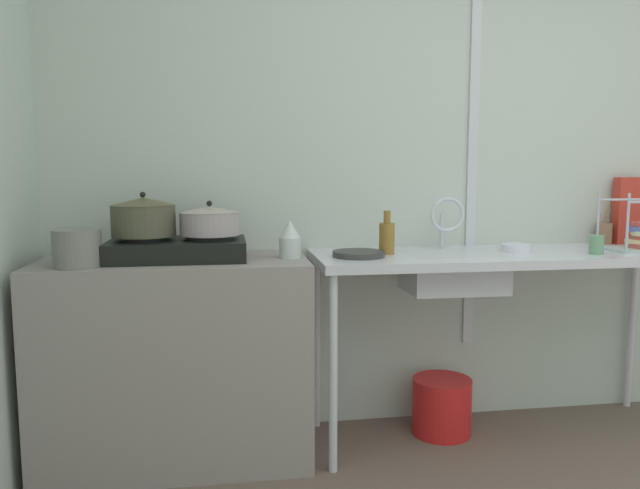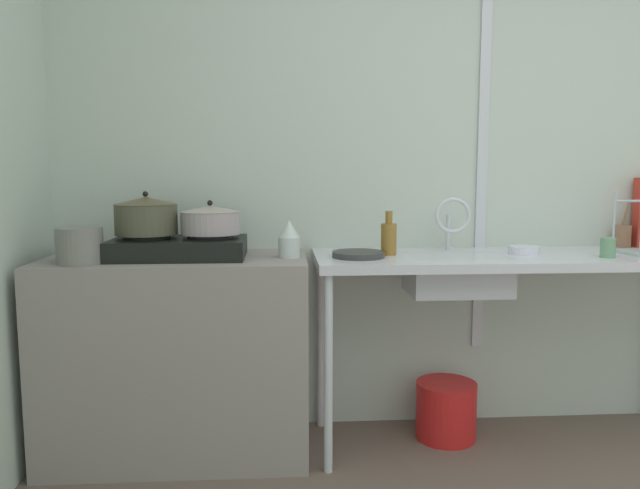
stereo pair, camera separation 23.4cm
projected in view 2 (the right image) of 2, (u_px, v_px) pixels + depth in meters
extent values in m
cube|color=beige|center=(502.00, 168.00, 3.05)|extent=(5.14, 0.10, 2.55)
cube|color=silver|center=(483.00, 141.00, 2.97)|extent=(0.05, 0.01, 2.04)
cube|color=gray|center=(178.00, 356.00, 2.72)|extent=(1.14, 0.55, 0.88)
cube|color=silver|center=(511.00, 259.00, 2.77)|extent=(1.77, 0.55, 0.04)
cylinder|color=silver|center=(328.00, 375.00, 2.54)|extent=(0.04, 0.04, 0.84)
cylinder|color=silver|center=(321.00, 343.00, 3.00)|extent=(0.04, 0.04, 0.84)
cube|color=black|center=(179.00, 248.00, 2.67)|extent=(0.57, 0.36, 0.08)
cylinder|color=black|center=(147.00, 236.00, 2.65)|extent=(0.20, 0.20, 0.02)
cylinder|color=black|center=(211.00, 236.00, 2.67)|extent=(0.20, 0.20, 0.02)
cylinder|color=#484835|center=(146.00, 219.00, 2.64)|extent=(0.26, 0.26, 0.13)
cone|color=brown|center=(146.00, 200.00, 2.63)|extent=(0.27, 0.27, 0.03)
sphere|color=black|center=(145.00, 194.00, 2.63)|extent=(0.02, 0.02, 0.02)
cylinder|color=#A29297|center=(210.00, 223.00, 2.66)|extent=(0.25, 0.25, 0.10)
cone|color=#AB9B91|center=(210.00, 209.00, 2.65)|extent=(0.26, 0.26, 0.03)
sphere|color=black|center=(210.00, 203.00, 2.65)|extent=(0.02, 0.02, 0.02)
cylinder|color=slate|center=(80.00, 246.00, 2.49)|extent=(0.19, 0.19, 0.15)
cylinder|color=silver|center=(289.00, 247.00, 2.67)|extent=(0.09, 0.09, 0.09)
cone|color=silver|center=(289.00, 229.00, 2.66)|extent=(0.09, 0.09, 0.07)
cube|color=silver|center=(457.00, 274.00, 2.75)|extent=(0.44, 0.30, 0.17)
cylinder|color=silver|center=(448.00, 232.00, 2.91)|extent=(0.02, 0.02, 0.17)
torus|color=silver|center=(453.00, 216.00, 2.82)|extent=(0.17, 0.02, 0.17)
cylinder|color=#353431|center=(358.00, 254.00, 2.68)|extent=(0.23, 0.23, 0.03)
cylinder|color=#B1B4C1|center=(614.00, 222.00, 2.87)|extent=(0.01, 0.01, 0.28)
cylinder|color=#65926B|center=(608.00, 248.00, 2.67)|extent=(0.06, 0.06, 0.09)
cylinder|color=silver|center=(523.00, 250.00, 2.78)|extent=(0.14, 0.14, 0.04)
cylinder|color=olive|center=(389.00, 239.00, 2.75)|extent=(0.07, 0.07, 0.14)
cylinder|color=olive|center=(389.00, 217.00, 2.74)|extent=(0.03, 0.03, 0.06)
cylinder|color=#8F654B|center=(623.00, 236.00, 3.02)|extent=(0.08, 0.08, 0.11)
cylinder|color=olive|center=(624.00, 221.00, 3.01)|extent=(0.05, 0.03, 0.19)
cylinder|color=red|center=(446.00, 410.00, 2.90)|extent=(0.28, 0.28, 0.27)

